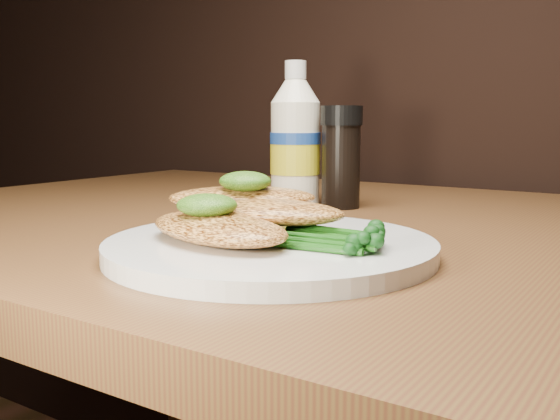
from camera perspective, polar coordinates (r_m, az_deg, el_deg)
The scene contains 9 objects.
plate at distance 0.54m, azimuth -0.86°, elevation -3.38°, with size 0.28×0.28×0.01m, color white.
chicken_front at distance 0.53m, azimuth -5.55°, elevation -1.63°, with size 0.15×0.08×0.02m, color #F8A74E.
chicken_mid at distance 0.56m, azimuth -1.24°, elevation -0.13°, with size 0.14×0.07×0.02m, color #F8A74E.
chicken_back at distance 0.60m, azimuth -3.41°, elevation 1.10°, with size 0.14×0.07×0.02m, color #F8A74E.
pesto_front at distance 0.53m, azimuth -6.55°, elevation 0.43°, with size 0.05×0.05×0.02m, color #0F3207.
pesto_back at distance 0.58m, azimuth -3.14°, elevation 2.58°, with size 0.05×0.04×0.02m, color #0F3207.
broccolini_bundle at distance 0.51m, azimuth 3.54°, elevation -2.09°, with size 0.13×0.10×0.02m, color #195312, non-canonical shape.
mayo_bottle at distance 0.85m, azimuth 1.38°, elevation 6.85°, with size 0.07×0.07×0.19m, color white, non-canonical shape.
pepper_grinder at distance 0.82m, azimuth 5.48°, elevation 4.72°, with size 0.05×0.05×0.13m, color black, non-canonical shape.
Camera 1 is at (0.36, 0.42, 0.87)m, focal length 40.89 mm.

